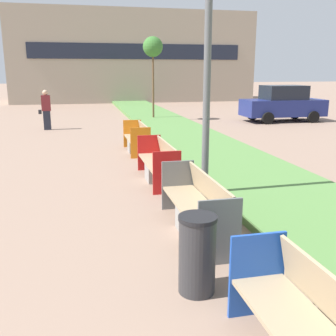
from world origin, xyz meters
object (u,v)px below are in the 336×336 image
(bench_orange_frame, at_px, (137,141))
(sapling_tree_far, at_px, (153,48))
(bench_grey_frame, at_px, (197,210))
(litter_bin, at_px, (197,254))
(bench_red_frame, at_px, (159,166))
(pedestrian_walking, at_px, (46,110))
(parked_car_distant, at_px, (283,104))

(bench_orange_frame, height_order, sapling_tree_far, sapling_tree_far)
(bench_grey_frame, bearing_deg, litter_bin, -106.97)
(bench_orange_frame, bearing_deg, litter_bin, -93.55)
(bench_red_frame, bearing_deg, bench_orange_frame, 90.06)
(bench_red_frame, relative_size, bench_orange_frame, 1.15)
(pedestrian_walking, bearing_deg, sapling_tree_far, 23.04)
(bench_grey_frame, xyz_separation_m, parked_car_distant, (8.59, 13.05, 0.54))
(litter_bin, distance_m, sapling_tree_far, 17.09)
(bench_red_frame, distance_m, sapling_tree_far, 12.29)
(bench_grey_frame, height_order, litter_bin, litter_bin)
(litter_bin, bearing_deg, sapling_tree_far, 81.16)
(sapling_tree_far, bearing_deg, litter_bin, -98.84)
(sapling_tree_far, distance_m, parked_car_distant, 7.34)
(bench_orange_frame, bearing_deg, sapling_tree_far, 75.80)
(bench_orange_frame, relative_size, litter_bin, 2.01)
(bench_red_frame, distance_m, litter_bin, 4.97)
(bench_grey_frame, relative_size, bench_orange_frame, 1.22)
(bench_red_frame, bearing_deg, bench_grey_frame, -89.97)
(litter_bin, bearing_deg, pedestrian_walking, 100.72)
(bench_grey_frame, relative_size, parked_car_distant, 0.56)
(parked_car_distant, bearing_deg, bench_red_frame, -130.16)
(sapling_tree_far, height_order, parked_car_distant, sapling_tree_far)
(pedestrian_walking, bearing_deg, bench_red_frame, -70.96)
(bench_red_frame, xyz_separation_m, litter_bin, (-0.53, -4.94, 0.11))
(bench_red_frame, xyz_separation_m, parked_car_distant, (8.59, 9.85, 0.54))
(bench_grey_frame, distance_m, litter_bin, 1.82)
(bench_red_frame, relative_size, litter_bin, 2.31)
(bench_orange_frame, distance_m, litter_bin, 8.48)
(bench_red_frame, xyz_separation_m, sapling_tree_far, (2.05, 11.64, 3.36))
(bench_red_frame, relative_size, pedestrian_walking, 1.26)
(litter_bin, distance_m, parked_car_distant, 17.38)
(pedestrian_walking, xyz_separation_m, parked_car_distant, (11.83, 0.46, 0.01))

